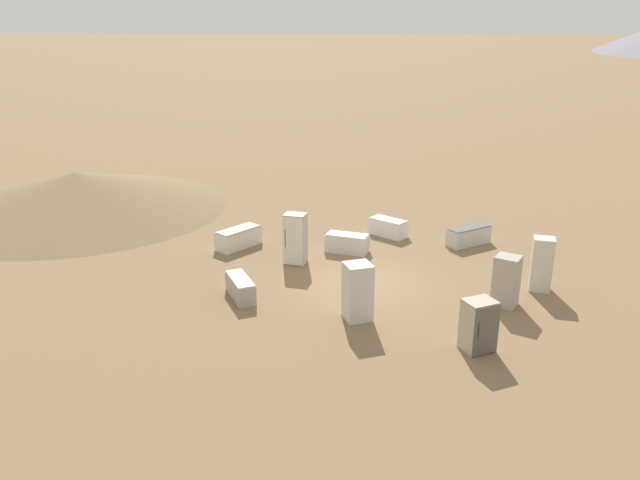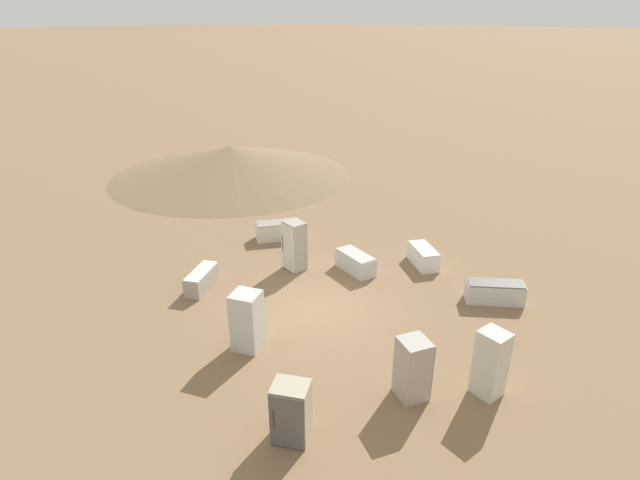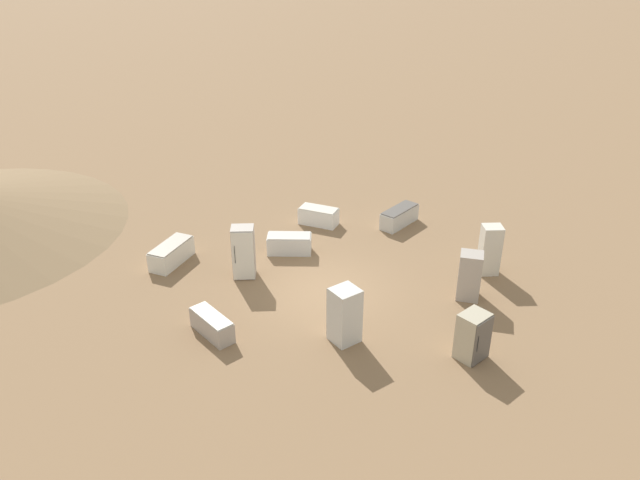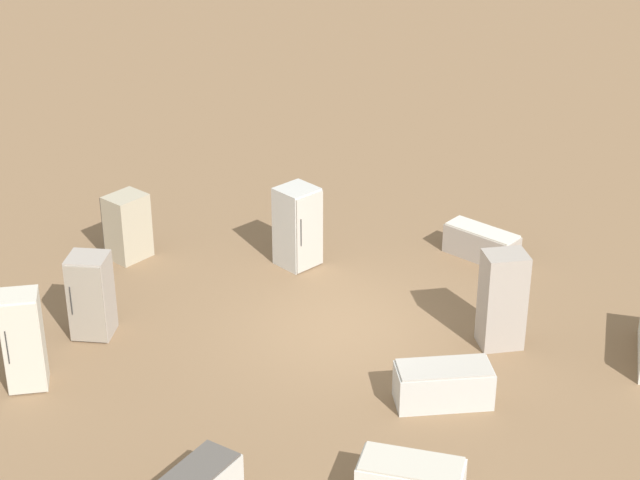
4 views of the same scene
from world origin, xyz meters
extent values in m
plane|color=#846647|center=(0.00, 0.00, 0.00)|extent=(1000.00, 1000.00, 0.00)
cone|color=#7F6647|center=(13.85, -6.94, 0.87)|extent=(13.87, 13.87, 1.74)
cube|color=#A89E93|center=(-4.45, 1.32, 0.80)|extent=(0.92, 0.90, 1.61)
cube|color=gray|center=(-4.60, 1.00, 0.80)|extent=(0.64, 0.32, 1.54)
cylinder|color=#2D2D2D|center=(-4.84, 1.08, 0.88)|extent=(0.02, 0.02, 0.56)
cube|color=#B2A88E|center=(-3.33, 4.25, 0.71)|extent=(1.02, 0.97, 1.42)
cube|color=#56514C|center=(-3.51, 4.54, 0.71)|extent=(0.67, 0.43, 1.36)
cylinder|color=#2D2D2D|center=(-3.28, 4.71, 0.78)|extent=(0.02, 0.02, 0.50)
cube|color=silver|center=(-0.03, 2.84, 0.86)|extent=(0.99, 0.98, 1.72)
cube|color=#BCB7AD|center=(0.14, 2.50, 0.86)|extent=(0.67, 0.34, 1.65)
cylinder|color=#2D2D2D|center=(-0.09, 2.36, 0.95)|extent=(0.02, 0.02, 0.60)
cube|color=silver|center=(0.80, -2.77, 0.33)|extent=(1.71, 1.01, 0.67)
cube|color=#BCB7AD|center=(0.80, -2.77, 0.69)|extent=(1.64, 0.97, 0.04)
cube|color=white|center=(-0.69, -4.93, 0.33)|extent=(1.66, 1.43, 0.66)
cube|color=beige|center=(-0.69, -4.93, 0.68)|extent=(1.60, 1.37, 0.04)
cube|color=silver|center=(5.03, -2.77, 0.35)|extent=(1.62, 1.95, 0.70)
cube|color=gray|center=(5.03, -2.77, 0.72)|extent=(1.55, 1.87, 0.04)
cube|color=#A89E93|center=(2.55, -1.39, 0.93)|extent=(0.83, 0.70, 1.85)
cube|color=silver|center=(2.59, -1.07, 0.93)|extent=(0.72, 0.14, 1.78)
cylinder|color=#2D2D2D|center=(2.86, -1.07, 1.02)|extent=(0.02, 0.02, 0.65)
cube|color=#A89E93|center=(3.75, 1.86, 0.32)|extent=(1.30, 1.67, 0.64)
cube|color=silver|center=(3.75, 1.86, 0.66)|extent=(1.25, 1.61, 0.04)
cube|color=silver|center=(-3.85, -4.28, 0.33)|extent=(1.83, 1.65, 0.67)
cube|color=#56514C|center=(-3.85, -4.28, 0.69)|extent=(1.76, 1.59, 0.04)
cube|color=beige|center=(-5.75, -0.06, 0.89)|extent=(0.73, 0.67, 1.78)
cube|color=beige|center=(-5.79, -0.37, 0.89)|extent=(0.63, 0.13, 1.71)
cylinder|color=#2D2D2D|center=(-6.03, -0.37, 0.98)|extent=(0.02, 0.02, 0.62)
camera|label=1|loc=(-1.16, 19.45, 8.24)|focal=35.00mm
camera|label=2|loc=(-9.58, 9.80, 8.53)|focal=28.00mm
camera|label=3|loc=(3.38, 17.30, 10.99)|focal=35.00mm
camera|label=4|loc=(-5.80, -16.29, 10.35)|focal=60.00mm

